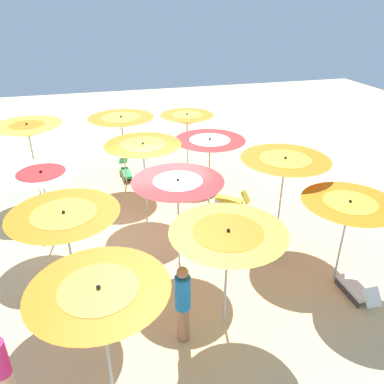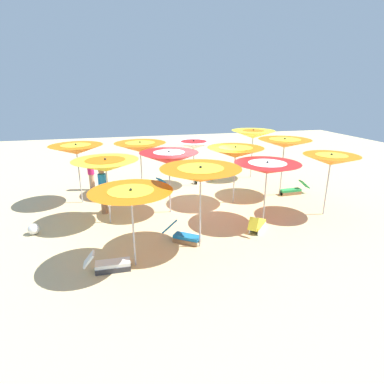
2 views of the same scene
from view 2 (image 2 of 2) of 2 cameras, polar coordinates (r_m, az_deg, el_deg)
name	(u,v)px [view 2 (image 2 of 2)]	position (r m, az deg, el deg)	size (l,w,h in m)	color
ground	(199,206)	(12.54, 1.34, -2.61)	(39.06, 39.06, 0.04)	beige
beach_umbrella_0	(331,160)	(12.14, 24.08, 5.39)	(1.95, 1.95, 2.31)	#B2B2B7
beach_umbrella_1	(284,143)	(13.79, 16.57, 8.56)	(2.21, 2.21, 2.52)	#B2B2B7
beach_umbrella_2	(253,134)	(16.38, 11.12, 10.34)	(2.20, 2.20, 2.52)	#B2B2B7
beach_umbrella_3	(267,168)	(10.74, 13.58, 4.28)	(2.22, 2.22, 2.19)	#B2B2B7
beach_umbrella_4	(235,152)	(12.46, 7.94, 7.21)	(2.23, 2.23, 2.35)	#B2B2B7
beach_umbrella_5	(194,145)	(14.73, 0.32, 8.63)	(2.00, 2.00, 2.20)	#B2B2B7
beach_umbrella_6	(201,175)	(8.64, 1.57, 3.19)	(2.28, 2.28, 2.47)	#B2B2B7
beach_umbrella_7	(169,158)	(11.33, -4.21, 6.23)	(2.15, 2.15, 2.37)	#B2B2B7
beach_umbrella_8	(140,147)	(13.66, -9.46, 8.10)	(2.21, 2.21, 2.34)	#B2B2B7
beach_umbrella_9	(131,197)	(7.88, -11.07, -0.97)	(2.09, 2.09, 2.16)	#B2B2B7
beach_umbrella_10	(106,165)	(10.76, -15.53, 4.72)	(2.20, 2.20, 2.31)	#B2B2B7
beach_umbrella_11	(76,149)	(13.12, -20.42, 7.31)	(2.07, 2.07, 2.45)	#B2B2B7
lounger_0	(153,186)	(14.45, -7.11, 1.05)	(0.95, 1.19, 0.52)	#333338
lounger_1	(293,190)	(14.54, 17.98, 0.41)	(0.38, 1.39, 0.60)	olive
lounger_2	(109,264)	(8.51, -14.89, -12.55)	(0.39, 1.17, 0.57)	#333338
lounger_3	(204,178)	(15.67, 2.16, 2.58)	(0.87, 1.26, 0.64)	silver
lounger_4	(183,235)	(9.63, -1.57, -7.94)	(0.98, 1.15, 0.63)	olive
lounger_5	(257,225)	(10.56, 11.84, -5.95)	(1.04, 0.98, 0.62)	silver
beachgoer_0	(91,172)	(14.98, -18.01, 3.44)	(0.30, 0.30, 1.61)	#D8A87F
beachgoer_1	(103,190)	(11.96, -15.98, 0.38)	(0.30, 0.30, 1.76)	#A3704C
beach_ball	(34,229)	(11.33, -27.02, -6.07)	(0.36, 0.36, 0.36)	white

